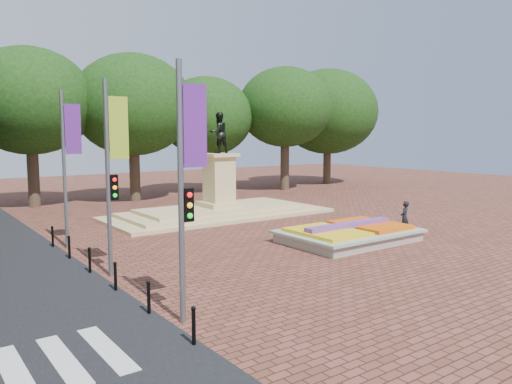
% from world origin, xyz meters
% --- Properties ---
extents(ground, '(90.00, 90.00, 0.00)m').
position_xyz_m(ground, '(0.00, 0.00, 0.00)').
color(ground, brown).
rests_on(ground, ground).
extents(flower_bed, '(6.30, 4.30, 0.91)m').
position_xyz_m(flower_bed, '(1.03, -2.00, 0.38)').
color(flower_bed, gray).
rests_on(flower_bed, ground).
extents(monument, '(14.00, 6.00, 6.40)m').
position_xyz_m(monument, '(0.00, 8.00, 0.88)').
color(monument, tan).
rests_on(monument, ground).
extents(tree_row_back, '(44.80, 8.80, 10.43)m').
position_xyz_m(tree_row_back, '(2.33, 18.00, 6.67)').
color(tree_row_back, '#3C2E21').
rests_on(tree_row_back, ground).
extents(banner_poles, '(0.88, 11.17, 7.00)m').
position_xyz_m(banner_poles, '(-10.08, -1.31, 3.88)').
color(banner_poles, slate).
rests_on(banner_poles, ground).
extents(bollard_row, '(0.12, 13.12, 0.98)m').
position_xyz_m(bollard_row, '(-10.70, -1.50, 0.53)').
color(bollard_row, black).
rests_on(bollard_row, ground).
extents(pedestrian, '(0.72, 0.60, 1.69)m').
position_xyz_m(pedestrian, '(4.68, -2.38, 0.84)').
color(pedestrian, black).
rests_on(pedestrian, ground).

